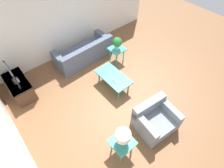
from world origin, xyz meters
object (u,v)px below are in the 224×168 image
at_px(side_table_plant, 117,51).
at_px(potted_plant, 117,42).
at_px(coffee_table, 113,77).
at_px(sofa, 84,53).
at_px(television, 12,75).
at_px(armchair, 155,119).
at_px(tv_stand_chest, 20,87).
at_px(side_table_lamp, 122,143).
at_px(table_lamp, 123,136).

height_order(side_table_plant, potted_plant, potted_plant).
height_order(coffee_table, side_table_plant, side_table_plant).
xyz_separation_m(sofa, coffee_table, (-1.66, 0.04, 0.12)).
height_order(television, potted_plant, television).
relative_size(armchair, potted_plant, 2.50).
height_order(tv_stand_chest, potted_plant, potted_plant).
bearing_deg(side_table_lamp, side_table_plant, -39.19).
height_order(armchair, side_table_plant, armchair).
relative_size(sofa, side_table_plant, 3.80).
distance_m(sofa, coffee_table, 1.67).
bearing_deg(side_table_lamp, armchair, -91.54).
distance_m(tv_stand_chest, potted_plant, 3.37).
bearing_deg(side_table_plant, armchair, 159.58).
bearing_deg(television, tv_stand_chest, -90.00).
bearing_deg(side_table_lamp, tv_stand_chest, 18.86).
relative_size(sofa, television, 2.69).
bearing_deg(side_table_lamp, potted_plant, -39.19).
height_order(side_table_lamp, tv_stand_chest, same).
relative_size(tv_stand_chest, potted_plant, 2.60).
bearing_deg(side_table_plant, sofa, 46.49).
bearing_deg(table_lamp, side_table_lamp, -90.00).
xyz_separation_m(sofa, armchair, (-3.42, 0.12, 0.01)).
height_order(armchair, potted_plant, potted_plant).
relative_size(tv_stand_chest, table_lamp, 2.65).
relative_size(armchair, table_lamp, 2.55).
distance_m(side_table_plant, potted_plant, 0.34).
bearing_deg(side_table_plant, potted_plant, -153.43).
bearing_deg(coffee_table, side_table_plant, -46.34).
bearing_deg(armchair, potted_plant, 76.11).
distance_m(coffee_table, side_table_plant, 1.23).
xyz_separation_m(sofa, side_table_lamp, (-3.39, 1.25, 0.18)).
xyz_separation_m(coffee_table, table_lamp, (-1.73, 1.21, 0.45)).
relative_size(coffee_table, side_table_lamp, 2.08).
xyz_separation_m(television, potted_plant, (-0.77, -3.25, -0.01)).
bearing_deg(side_table_lamp, sofa, -20.18).
bearing_deg(armchair, coffee_table, 93.93).
bearing_deg(television, side_table_plant, -103.36).
bearing_deg(coffee_table, armchair, 177.40).
xyz_separation_m(side_table_plant, television, (0.77, 3.25, 0.35)).
xyz_separation_m(sofa, potted_plant, (-0.81, -0.86, 0.52)).
bearing_deg(television, armchair, -146.01).
bearing_deg(armchair, side_table_plant, 76.11).
bearing_deg(side_table_plant, coffee_table, 133.66).
relative_size(side_table_lamp, potted_plant, 1.30).
distance_m(sofa, side_table_lamp, 3.62).
distance_m(sofa, potted_plant, 1.29).
relative_size(sofa, coffee_table, 1.83).
height_order(sofa, side_table_lamp, sofa).
bearing_deg(armchair, side_table_lamp, -175.00).
bearing_deg(potted_plant, side_table_lamp, 140.81).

